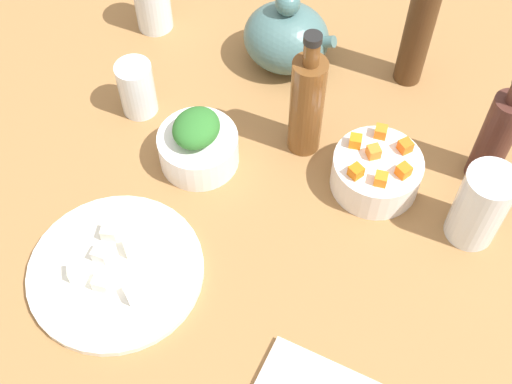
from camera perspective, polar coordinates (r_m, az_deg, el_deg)
tabletop at (r=103.55cm, az=-0.00°, el=-2.03°), size 190.00×190.00×3.00cm
plate_tofu at (r=98.47cm, az=-11.70°, el=-6.51°), size 24.95×24.95×1.20cm
bowl_greens at (r=105.93cm, az=-4.86°, el=3.65°), size 12.49×12.49×5.73cm
bowl_carrots at (r=104.28cm, az=10.07°, el=1.62°), size 13.54×13.54×5.91cm
teapot at (r=118.38cm, az=2.58°, el=12.94°), size 16.35×13.72×14.99cm
bottle_0 at (r=105.22cm, az=19.57°, el=4.38°), size 4.95×4.95×21.24cm
bottle_1 at (r=114.31cm, az=13.66°, el=13.63°), size 4.71×4.71×27.88cm
bottle_2 at (r=102.71cm, az=4.31°, el=7.43°), size 5.26×5.26×23.22cm
drinking_glass_0 at (r=99.81cm, az=18.37°, el=-1.12°), size 7.28×7.28×13.42cm
drinking_glass_1 at (r=112.81cm, az=-10.00°, el=8.58°), size 5.91×5.91×9.71cm
drinking_glass_2 at (r=126.78cm, az=-8.74°, el=15.64°), size 6.46×6.46×11.50cm
carrot_cube_0 at (r=104.32cm, az=10.46°, el=5.02°), size 2.08×2.08×1.80cm
carrot_cube_1 at (r=99.09cm, az=8.41°, el=1.72°), size 2.41×2.41×1.80cm
carrot_cube_2 at (r=103.28cm, az=12.45°, el=3.80°), size 2.52×2.52×1.80cm
carrot_cube_3 at (r=101.69cm, az=9.87°, el=3.35°), size 2.54×2.54×1.80cm
carrot_cube_4 at (r=100.42cm, az=12.32°, el=1.77°), size 2.42×2.42×1.80cm
carrot_cube_5 at (r=102.54cm, az=8.37°, el=4.27°), size 2.17×2.17×1.80cm
carrot_cube_6 at (r=98.88cm, az=10.47°, el=1.09°), size 2.08×2.08×1.80cm
chopped_greens_mound at (r=102.04cm, az=-5.05°, el=5.39°), size 7.06×8.05×4.32cm
tofu_cube_0 at (r=97.95cm, az=-10.38°, el=-4.57°), size 3.11×3.11×2.20cm
tofu_cube_1 at (r=96.07cm, az=-12.83°, el=-7.42°), size 2.57×2.57×2.20cm
tofu_cube_2 at (r=98.27cm, az=-12.87°, el=-5.09°), size 2.38×2.38×2.20cm
tofu_cube_3 at (r=94.44cm, az=-10.25°, el=-8.40°), size 3.07×3.07×2.20cm
tofu_cube_4 at (r=97.70cm, az=-14.88°, el=-6.50°), size 3.08×3.08×2.20cm
tofu_cube_5 at (r=99.89cm, az=-12.20°, el=-3.28°), size 2.77×2.77×2.20cm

